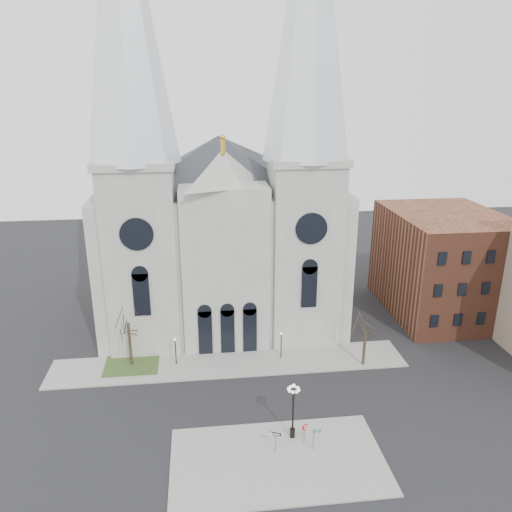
{
  "coord_description": "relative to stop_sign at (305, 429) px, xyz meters",
  "views": [
    {
      "loc": [
        -2.85,
        -38.66,
        30.0
      ],
      "look_at": [
        2.68,
        8.0,
        13.9
      ],
      "focal_mm": 35.0,
      "sensor_mm": 36.0,
      "label": 1
    }
  ],
  "objects": [
    {
      "name": "bg_building_brick",
      "position": [
        24.4,
        25.26,
        5.3
      ],
      "size": [
        14.0,
        18.0,
        14.0
      ],
      "primitive_type": "cube",
      "color": "brown",
      "rests_on": "ground"
    },
    {
      "name": "grass_patch",
      "position": [
        -16.6,
        15.26,
        -1.61
      ],
      "size": [
        6.0,
        5.0,
        0.18
      ],
      "primitive_type": "cube",
      "color": "#2C411C",
      "rests_on": "ground"
    },
    {
      "name": "sidewalk_near",
      "position": [
        -2.6,
        -1.74,
        -1.63
      ],
      "size": [
        18.0,
        10.0,
        0.14
      ],
      "primitive_type": "cube",
      "color": "gray",
      "rests_on": "ground"
    },
    {
      "name": "globe_lamp",
      "position": [
        -0.85,
        1.02,
        1.88
      ],
      "size": [
        1.49,
        1.49,
        5.49
      ],
      "rotation": [
        0.0,
        0.0,
        -0.32
      ],
      "color": "black",
      "rests_on": "sidewalk_near"
    },
    {
      "name": "ped_lamp_left",
      "position": [
        -11.6,
        14.76,
        0.63
      ],
      "size": [
        0.32,
        0.32,
        3.26
      ],
      "color": "black",
      "rests_on": "sidewalk_far"
    },
    {
      "name": "tree_right",
      "position": [
        9.4,
        12.26,
        2.76
      ],
      "size": [
        3.2,
        3.2,
        6.0
      ],
      "color": "#2D2419",
      "rests_on": "ground"
    },
    {
      "name": "ped_lamp_right",
      "position": [
        0.4,
        14.76,
        0.63
      ],
      "size": [
        0.32,
        0.32,
        3.26
      ],
      "color": "black",
      "rests_on": "sidewalk_far"
    },
    {
      "name": "stop_sign",
      "position": [
        0.0,
        0.0,
        0.0
      ],
      "size": [
        0.78,
        0.12,
        2.16
      ],
      "rotation": [
        0.0,
        0.0,
        0.11
      ],
      "color": "slate",
      "rests_on": "sidewalk_near"
    },
    {
      "name": "ground",
      "position": [
        -5.6,
        3.26,
        -1.7
      ],
      "size": [
        160.0,
        160.0,
        0.0
      ],
      "primitive_type": "plane",
      "color": "black",
      "rests_on": "ground"
    },
    {
      "name": "one_way_sign",
      "position": [
        -2.67,
        -0.76,
        -0.11
      ],
      "size": [
        0.88,
        0.4,
        2.14
      ],
      "rotation": [
        0.0,
        0.0,
        -0.4
      ],
      "color": "slate",
      "rests_on": "sidewalk_near"
    },
    {
      "name": "street_name_sign",
      "position": [
        0.7,
        -0.78,
        -0.33
      ],
      "size": [
        0.66,
        0.08,
        2.07
      ],
      "rotation": [
        0.0,
        0.0,
        0.03
      ],
      "color": "slate",
      "rests_on": "sidewalk_near"
    },
    {
      "name": "cathedral",
      "position": [
        -5.6,
        26.12,
        16.78
      ],
      "size": [
        33.0,
        26.66,
        54.0
      ],
      "color": "#98978E",
      "rests_on": "ground"
    },
    {
      "name": "sidewalk_far",
      "position": [
        -5.6,
        14.26,
        -1.63
      ],
      "size": [
        40.0,
        6.0,
        0.14
      ],
      "primitive_type": "cube",
      "color": "gray",
      "rests_on": "ground"
    },
    {
      "name": "tree_left",
      "position": [
        -16.6,
        15.26,
        3.88
      ],
      "size": [
        3.2,
        3.2,
        7.5
      ],
      "color": "#2D2419",
      "rests_on": "ground"
    }
  ]
}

